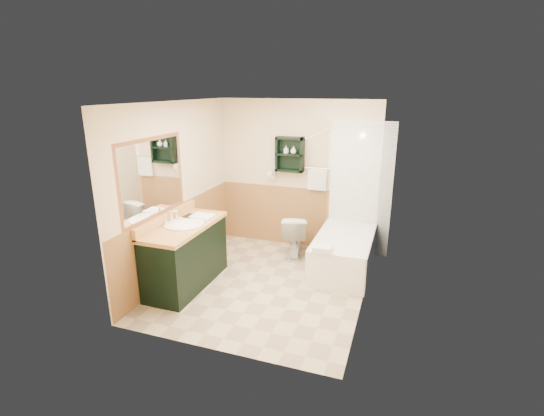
{
  "coord_description": "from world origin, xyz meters",
  "views": [
    {
      "loc": [
        1.67,
        -4.53,
        2.57
      ],
      "look_at": [
        0.02,
        0.2,
        1.03
      ],
      "focal_mm": 26.0,
      "sensor_mm": 36.0,
      "label": 1
    }
  ],
  "objects_px": {
    "toilet": "(295,235)",
    "vanity_book": "(184,210)",
    "wall_shelf": "(290,154)",
    "hair_dryer": "(272,174)",
    "vanity": "(186,255)",
    "soap_bottle_a": "(286,152)",
    "soap_bottle_b": "(293,151)",
    "bathtub": "(344,252)"
  },
  "relations": [
    {
      "from": "toilet",
      "to": "vanity_book",
      "type": "relative_size",
      "value": 3.5
    },
    {
      "from": "wall_shelf",
      "to": "hair_dryer",
      "type": "bearing_deg",
      "value": 175.24
    },
    {
      "from": "vanity",
      "to": "vanity_book",
      "type": "relative_size",
      "value": 6.92
    },
    {
      "from": "vanity_book",
      "to": "wall_shelf",
      "type": "bearing_deg",
      "value": 57.92
    },
    {
      "from": "soap_bottle_a",
      "to": "hair_dryer",
      "type": "bearing_deg",
      "value": 172.94
    },
    {
      "from": "soap_bottle_a",
      "to": "soap_bottle_b",
      "type": "relative_size",
      "value": 1.02
    },
    {
      "from": "vanity_book",
      "to": "soap_bottle_b",
      "type": "relative_size",
      "value": 1.66
    },
    {
      "from": "vanity",
      "to": "toilet",
      "type": "height_order",
      "value": "vanity"
    },
    {
      "from": "toilet",
      "to": "vanity_book",
      "type": "bearing_deg",
      "value": 28.15
    },
    {
      "from": "hair_dryer",
      "to": "soap_bottle_a",
      "type": "height_order",
      "value": "soap_bottle_a"
    },
    {
      "from": "toilet",
      "to": "vanity_book",
      "type": "distance_m",
      "value": 1.8
    },
    {
      "from": "hair_dryer",
      "to": "bathtub",
      "type": "xyz_separation_m",
      "value": [
        1.33,
        -0.61,
        -0.94
      ]
    },
    {
      "from": "vanity",
      "to": "vanity_book",
      "type": "xyz_separation_m",
      "value": [
        -0.17,
        0.3,
        0.53
      ]
    },
    {
      "from": "wall_shelf",
      "to": "toilet",
      "type": "height_order",
      "value": "wall_shelf"
    },
    {
      "from": "wall_shelf",
      "to": "toilet",
      "type": "distance_m",
      "value": 1.28
    },
    {
      "from": "toilet",
      "to": "soap_bottle_b",
      "type": "relative_size",
      "value": 5.8
    },
    {
      "from": "hair_dryer",
      "to": "wall_shelf",
      "type": "bearing_deg",
      "value": -4.76
    },
    {
      "from": "wall_shelf",
      "to": "vanity_book",
      "type": "distance_m",
      "value": 1.9
    },
    {
      "from": "soap_bottle_a",
      "to": "vanity_book",
      "type": "bearing_deg",
      "value": -124.4
    },
    {
      "from": "wall_shelf",
      "to": "vanity_book",
      "type": "height_order",
      "value": "wall_shelf"
    },
    {
      "from": "hair_dryer",
      "to": "vanity",
      "type": "bearing_deg",
      "value": -108.39
    },
    {
      "from": "bathtub",
      "to": "soap_bottle_b",
      "type": "xyz_separation_m",
      "value": [
        -0.96,
        0.58,
        1.35
      ]
    },
    {
      "from": "bathtub",
      "to": "soap_bottle_b",
      "type": "distance_m",
      "value": 1.75
    },
    {
      "from": "hair_dryer",
      "to": "bathtub",
      "type": "relative_size",
      "value": 0.16
    },
    {
      "from": "toilet",
      "to": "soap_bottle_a",
      "type": "height_order",
      "value": "soap_bottle_a"
    },
    {
      "from": "wall_shelf",
      "to": "bathtub",
      "type": "relative_size",
      "value": 0.37
    },
    {
      "from": "vanity",
      "to": "soap_bottle_b",
      "type": "height_order",
      "value": "soap_bottle_b"
    },
    {
      "from": "soap_bottle_a",
      "to": "soap_bottle_b",
      "type": "height_order",
      "value": "soap_bottle_b"
    },
    {
      "from": "vanity",
      "to": "vanity_book",
      "type": "distance_m",
      "value": 0.63
    },
    {
      "from": "wall_shelf",
      "to": "soap_bottle_a",
      "type": "bearing_deg",
      "value": -175.05
    },
    {
      "from": "soap_bottle_b",
      "to": "toilet",
      "type": "bearing_deg",
      "value": -67.77
    },
    {
      "from": "hair_dryer",
      "to": "vanity",
      "type": "distance_m",
      "value": 2.04
    },
    {
      "from": "wall_shelf",
      "to": "soap_bottle_b",
      "type": "xyz_separation_m",
      "value": [
        0.06,
        -0.01,
        0.06
      ]
    },
    {
      "from": "hair_dryer",
      "to": "soap_bottle_a",
      "type": "bearing_deg",
      "value": -7.06
    },
    {
      "from": "vanity",
      "to": "soap_bottle_b",
      "type": "xyz_separation_m",
      "value": [
        0.96,
        1.76,
        1.18
      ]
    },
    {
      "from": "wall_shelf",
      "to": "toilet",
      "type": "xyz_separation_m",
      "value": [
        0.21,
        -0.36,
        -1.21
      ]
    },
    {
      "from": "vanity",
      "to": "toilet",
      "type": "bearing_deg",
      "value": 51.9
    },
    {
      "from": "hair_dryer",
      "to": "soap_bottle_a",
      "type": "distance_m",
      "value": 0.46
    },
    {
      "from": "bathtub",
      "to": "soap_bottle_a",
      "type": "relative_size",
      "value": 12.43
    },
    {
      "from": "vanity_book",
      "to": "soap_bottle_a",
      "type": "relative_size",
      "value": 1.63
    },
    {
      "from": "wall_shelf",
      "to": "vanity",
      "type": "relative_size",
      "value": 0.4
    },
    {
      "from": "hair_dryer",
      "to": "soap_bottle_b",
      "type": "relative_size",
      "value": 2.02
    }
  ]
}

